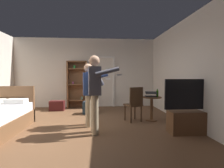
{
  "coord_description": "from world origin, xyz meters",
  "views": [
    {
      "loc": [
        0.54,
        -4.51,
        1.31
      ],
      "look_at": [
        0.9,
        0.18,
        1.09
      ],
      "focal_mm": 27.8,
      "sensor_mm": 36.0,
      "label": 1
    }
  ],
  "objects": [
    {
      "name": "laptop",
      "position": [
        2.05,
        0.38,
        0.75
      ],
      "size": [
        0.38,
        0.38,
        0.16
      ],
      "color": "black",
      "rests_on": "side_table"
    },
    {
      "name": "ground_plane",
      "position": [
        0.0,
        0.0,
        0.0
      ],
      "size": [
        6.38,
        6.38,
        0.0
      ],
      "primitive_type": "plane",
      "color": "brown"
    },
    {
      "name": "bottle_on_table",
      "position": [
        2.23,
        0.35,
        0.8
      ],
      "size": [
        0.06,
        0.06,
        0.23
      ],
      "color": "#21540C",
      "rests_on": "side_table"
    },
    {
      "name": "person_striped_shirt",
      "position": [
        0.28,
        0.02,
        0.93
      ],
      "size": [
        0.72,
        0.56,
        1.62
      ],
      "color": "tan",
      "rests_on": "ground_plane"
    },
    {
      "name": "bookshelf",
      "position": [
        -0.34,
        2.68,
        1.03
      ],
      "size": [
        0.8,
        0.32,
        1.91
      ],
      "color": "brown",
      "rests_on": "ground_plane"
    },
    {
      "name": "side_table",
      "position": [
        2.09,
        0.43,
        0.47
      ],
      "size": [
        0.57,
        0.57,
        0.7
      ],
      "color": "brown",
      "rests_on": "ground_plane"
    },
    {
      "name": "person_blue_shirt",
      "position": [
        0.46,
        -0.6,
        1.02
      ],
      "size": [
        0.75,
        0.58,
        1.76
      ],
      "color": "tan",
      "rests_on": "ground_plane"
    },
    {
      "name": "suitcase_small",
      "position": [
        -1.02,
        2.11,
        0.18
      ],
      "size": [
        0.54,
        0.3,
        0.37
      ],
      "primitive_type": "cube",
      "rotation": [
        0.0,
        0.0,
        -0.02
      ],
      "color": "#4C1919",
      "rests_on": "ground_plane"
    },
    {
      "name": "wall_right",
      "position": [
        2.96,
        0.0,
        1.44
      ],
      "size": [
        0.12,
        5.93,
        2.87
      ],
      "primitive_type": "cube",
      "color": "silver",
      "rests_on": "ground_plane"
    },
    {
      "name": "tv_flatscreen",
      "position": [
        2.6,
        -0.76,
        0.38
      ],
      "size": [
        1.17,
        0.4,
        1.24
      ],
      "color": "brown",
      "rests_on": "ground_plane"
    },
    {
      "name": "suitcase_dark",
      "position": [
        0.26,
        1.49,
        0.21
      ],
      "size": [
        0.54,
        0.46,
        0.43
      ],
      "primitive_type": "cube",
      "rotation": [
        0.0,
        0.0,
        -0.15
      ],
      "color": "#1E2D38",
      "rests_on": "ground_plane"
    },
    {
      "name": "wooden_chair",
      "position": [
        1.56,
        0.32,
        0.54
      ],
      "size": [
        0.54,
        0.54,
        0.99
      ],
      "color": "#4C331E",
      "rests_on": "ground_plane"
    },
    {
      "name": "doorway_frame",
      "position": [
        0.76,
        2.82,
        1.22
      ],
      "size": [
        0.93,
        0.08,
        2.13
      ],
      "color": "white",
      "rests_on": "ground_plane"
    },
    {
      "name": "wall_back",
      "position": [
        0.0,
        2.9,
        1.44
      ],
      "size": [
        6.04,
        0.12,
        2.87
      ],
      "primitive_type": "cube",
      "color": "silver",
      "rests_on": "ground_plane"
    }
  ]
}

